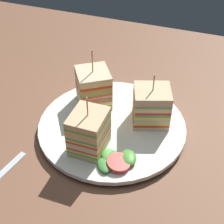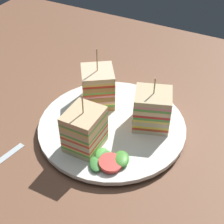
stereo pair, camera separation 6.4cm
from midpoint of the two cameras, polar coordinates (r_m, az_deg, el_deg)
The scene contains 6 objects.
ground_plane at distance 67.36cm, azimuth 2.71°, elevation -3.72°, with size 126.72×97.57×1.80cm, color brown.
plate at distance 66.09cm, azimuth 2.76°, elevation -2.54°, with size 28.90×28.90×1.61cm.
sandwich_wedge_0 at distance 58.69cm, azimuth -1.60°, elevation -3.15°, with size 5.91×6.89×11.44cm.
sandwich_wedge_1 at distance 64.04cm, azimuth 9.67°, elevation 0.35°, with size 8.55×8.23×10.82cm.
sandwich_wedge_2 at distance 68.61cm, azimuth 0.24°, elevation 4.21°, with size 9.09×9.22×12.61cm.
salad_garnish at distance 58.17cm, azimuth 2.58°, elevation -8.24°, with size 7.42×7.39×1.37cm.
Camera 2 is at (-22.74, 43.36, 45.47)cm, focal length 53.65 mm.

